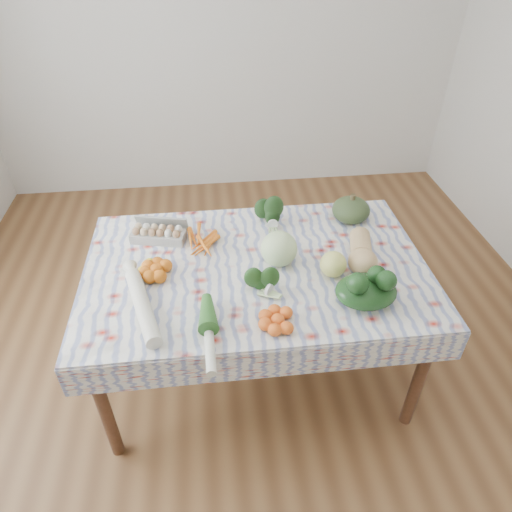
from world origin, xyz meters
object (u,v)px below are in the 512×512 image
dining_table (256,278)px  cabbage (279,249)px  egg_carton (158,235)px  butternut_squash (362,250)px  grapefruit (333,264)px  kabocha_squash (351,210)px

dining_table → cabbage: cabbage is taller
dining_table → egg_carton: (-0.48, 0.26, 0.12)m
butternut_squash → grapefruit: bearing=-140.1°
cabbage → butternut_squash: cabbage is taller
butternut_squash → grapefruit: 0.18m
egg_carton → cabbage: size_ratio=1.58×
kabocha_squash → grapefruit: bearing=-115.4°
dining_table → cabbage: size_ratio=9.12×
egg_carton → butternut_squash: butternut_squash is taller
kabocha_squash → egg_carton: bearing=-175.9°
kabocha_squash → cabbage: (-0.45, -0.33, 0.02)m
butternut_squash → grapefruit: (-0.16, -0.08, -0.01)m
dining_table → kabocha_squash: size_ratio=7.75×
dining_table → kabocha_squash: 0.67m
kabocha_squash → cabbage: cabbage is taller
egg_carton → grapefruit: 0.91m
cabbage → butternut_squash: bearing=-4.9°
egg_carton → kabocha_squash: bearing=16.9°
egg_carton → cabbage: (0.59, -0.26, 0.05)m
cabbage → grapefruit: (0.24, -0.11, -0.03)m
butternut_squash → dining_table: bearing=-169.7°
cabbage → butternut_squash: (0.40, -0.03, -0.02)m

